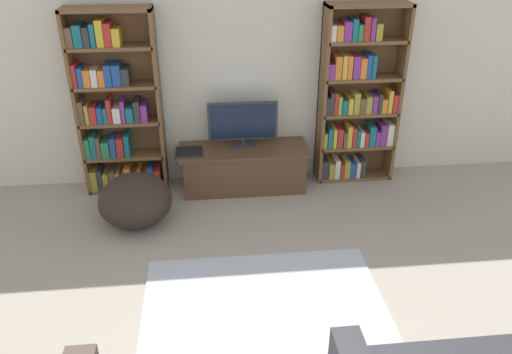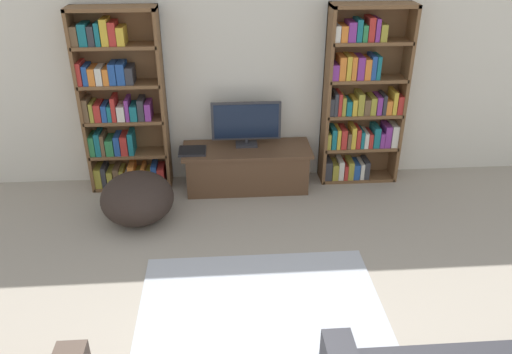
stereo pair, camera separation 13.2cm
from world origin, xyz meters
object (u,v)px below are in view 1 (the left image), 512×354
at_px(television, 243,123).
at_px(beanbag_ottoman, 135,200).
at_px(tv_stand, 244,168).
at_px(bookshelf_right, 356,100).
at_px(laptop, 189,152).
at_px(bookshelf_left, 116,109).

bearing_deg(television, beanbag_ottoman, -148.36).
xyz_separation_m(tv_stand, beanbag_ottoman, (-1.15, -0.63, 0.01)).
height_order(bookshelf_right, laptop, bookshelf_right).
relative_size(bookshelf_left, television, 2.61).
relative_size(bookshelf_left, bookshelf_right, 1.00).
distance_m(tv_stand, television, 0.52).
xyz_separation_m(bookshelf_right, tv_stand, (-1.29, -0.15, -0.71)).
bearing_deg(television, tv_stand, -90.00).
height_order(tv_stand, television, television).
bearing_deg(laptop, bookshelf_right, 6.30).
bearing_deg(tv_stand, bookshelf_right, 6.62).
bearing_deg(tv_stand, bookshelf_left, 173.69).
relative_size(bookshelf_right, television, 2.61).
distance_m(bookshelf_right, television, 1.30).
bearing_deg(bookshelf_left, laptop, -15.42).
distance_m(bookshelf_right, beanbag_ottoman, 2.65).
bearing_deg(tv_stand, television, 90.00).
relative_size(tv_stand, laptop, 4.79).
bearing_deg(television, laptop, -167.53).
bearing_deg(bookshelf_right, tv_stand, -173.38).
height_order(bookshelf_right, beanbag_ottoman, bookshelf_right).
height_order(bookshelf_left, bookshelf_right, same).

